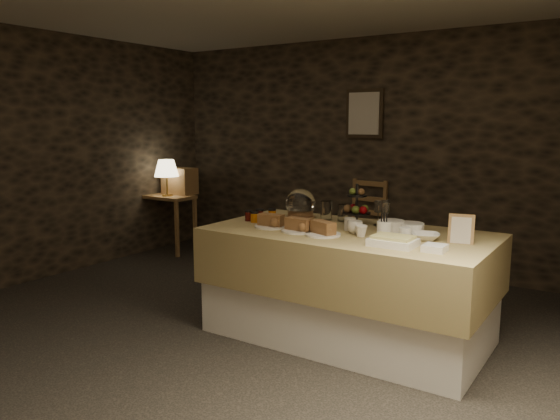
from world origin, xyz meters
The scene contains 27 objects.
ground_plane centered at (0.00, 0.00, 0.00)m, with size 5.50×5.00×0.01m, color black.
room_shell centered at (0.00, 0.00, 1.56)m, with size 5.52×5.02×2.60m.
buffet_table centered at (0.70, 0.38, 0.48)m, with size 2.13×1.13×0.84m.
console_table centered at (-2.50, 1.68, 0.60)m, with size 0.68×0.39×0.73m.
table_lamp centered at (-2.45, 1.63, 1.08)m, with size 0.31×0.31×0.46m.
wine_rack centered at (-2.45, 1.86, 0.90)m, with size 0.42×0.26×0.34m, color brown.
chair centered at (-0.08, 2.35, 0.44)m, with size 0.51×0.49×0.78m.
framed_picture centered at (-0.15, 2.47, 1.75)m, with size 0.45×0.04×0.55m.
plate_stack_a centered at (1.01, 0.47, 0.89)m, with size 0.19×0.19×0.10m, color white.
plate_stack_b centered at (1.13, 0.52, 0.88)m, with size 0.20×0.20×0.09m, color white.
cutlery_holder centered at (1.02, 0.29, 0.90)m, with size 0.10×0.10×0.12m, color white.
cup_a centered at (0.78, 0.33, 0.89)m, with size 0.12×0.12×0.09m, color white.
cup_b centered at (0.87, 0.24, 0.88)m, with size 0.09×0.09×0.09m, color white.
mug_c centered at (0.70, 0.42, 0.89)m, with size 0.09×0.09×0.10m, color white.
mug_d centered at (1.18, 0.31, 0.89)m, with size 0.08×0.08×0.09m, color white.
bowl centered at (1.29, 0.40, 0.87)m, with size 0.20×0.20×0.05m, color white.
cake_dome centered at (0.09, 0.69, 0.95)m, with size 0.26×0.26×0.26m.
fruit_stand centered at (0.62, 0.69, 0.97)m, with size 0.23×0.23×0.32m.
bread_platter_left centered at (0.13, 0.18, 0.88)m, with size 0.26×0.26×0.11m.
bread_platter_center centered at (0.40, 0.15, 0.88)m, with size 0.26×0.26×0.11m.
bread_platter_right centered at (0.62, 0.13, 0.88)m, with size 0.26×0.26×0.11m.
jam_jars centered at (-0.13, 0.37, 0.88)m, with size 0.18×0.26×0.07m.
tart_dish centered at (1.17, 0.09, 0.87)m, with size 0.30×0.22×0.07m.
square_dish centered at (1.46, 0.09, 0.86)m, with size 0.14×0.14×0.04m, color white.
menu_frame centered at (1.53, 0.42, 0.93)m, with size 0.17×0.02×0.22m, color brown.
storage_jar_a centered at (0.33, 0.70, 0.92)m, with size 0.10×0.10×0.16m, color white.
storage_jar_b centered at (0.48, 0.74, 0.91)m, with size 0.09×0.09×0.14m, color white.
Camera 1 is at (2.50, -3.29, 1.66)m, focal length 35.00 mm.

